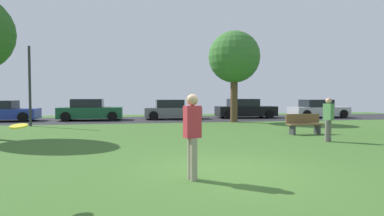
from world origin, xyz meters
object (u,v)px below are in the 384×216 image
parked_car_green (90,111)px  park_bench (304,124)px  parked_car_silver (318,109)px  parked_car_black (245,109)px  street_lamp_post (30,86)px  parked_car_blue (1,112)px  person_bystander (328,117)px  frisbee_disc (19,126)px  parked_car_grey (172,110)px  maple_tree_near (234,58)px  person_catcher (192,132)px

parked_car_green → park_bench: parked_car_green is taller
parked_car_silver → park_bench: 11.80m
parked_car_black → parked_car_green: bearing=-178.4°
parked_car_black → street_lamp_post: bearing=-163.7°
street_lamp_post → parked_car_blue: bearing=127.2°
parked_car_blue → person_bystander: bearing=-38.0°
person_bystander → parked_car_silver: size_ratio=0.37×
frisbee_disc → parked_car_grey: 18.10m
parked_car_black → person_bystander: bearing=-96.0°
frisbee_disc → street_lamp_post: street_lamp_post is taller
maple_tree_near → parked_car_grey: 6.11m
person_bystander → parked_car_green: size_ratio=0.38×
frisbee_disc → parked_car_black: 20.52m
maple_tree_near → parked_car_silver: (7.82, 2.87, -3.54)m
parked_car_green → parked_car_grey: parked_car_green is taller
person_bystander → parked_car_black: size_ratio=0.36×
parked_car_grey → parked_car_black: bearing=2.2°
maple_tree_near → person_catcher: maple_tree_near is taller
street_lamp_post → person_catcher: bearing=-61.6°
parked_car_black → park_bench: bearing=-95.6°
person_bystander → frisbee_disc: bearing=96.8°
maple_tree_near → park_bench: (1.05, -6.80, -3.72)m
maple_tree_near → street_lamp_post: (-12.15, -0.57, -1.93)m
frisbee_disc → parked_car_blue: (-6.93, 17.55, -0.59)m
maple_tree_near → parked_car_black: size_ratio=1.29×
maple_tree_near → park_bench: bearing=-81.2°
maple_tree_near → parked_car_grey: bearing=137.5°
parked_car_green → parked_car_black: parked_car_green is taller
frisbee_disc → parked_car_black: parked_car_black is taller
parked_car_silver → parked_car_black: bearing=172.9°
person_bystander → street_lamp_post: size_ratio=0.36×
parked_car_grey → parked_car_black: (5.74, 0.22, 0.02)m
park_bench → person_catcher: bearing=46.3°
person_catcher → parked_car_green: (-4.18, 16.65, -0.30)m
parked_car_silver → frisbee_disc: bearing=-133.3°
street_lamp_post → frisbee_disc: bearing=-73.9°
parked_car_black → street_lamp_post: size_ratio=1.01×
maple_tree_near → parked_car_silver: size_ratio=1.34×
person_catcher → parked_car_black: size_ratio=0.38×
person_catcher → parked_car_silver: 20.84m
person_catcher → parked_car_blue: (-9.93, 16.78, -0.34)m
parked_car_blue → park_bench: 19.16m
parked_car_grey → park_bench: (4.72, -10.16, -0.18)m
parked_car_green → park_bench: bearing=-43.9°
maple_tree_near → frisbee_disc: bearing=-120.2°
parked_car_blue → street_lamp_post: bearing=-52.8°
frisbee_disc → parked_car_black: (10.31, 17.73, -0.56)m
parked_car_black → park_bench: 10.44m
parked_car_green → person_catcher: bearing=-75.9°
person_bystander → parked_car_green: 15.95m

